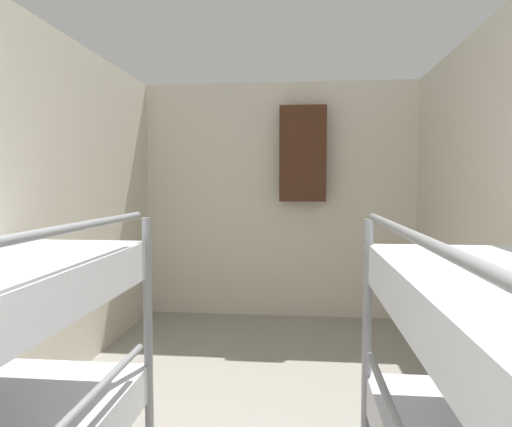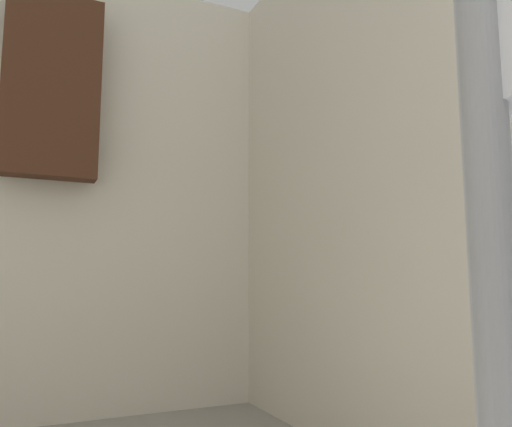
{
  "view_description": "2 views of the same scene",
  "coord_description": "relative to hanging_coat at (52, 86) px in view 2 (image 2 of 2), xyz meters",
  "views": [
    {
      "loc": [
        0.23,
        0.21,
        1.32
      ],
      "look_at": [
        -0.1,
        3.42,
        1.11
      ],
      "focal_mm": 32.0,
      "sensor_mm": 36.0,
      "label": 1
    },
    {
      "loc": [
        0.15,
        2.09,
        0.68
      ],
      "look_at": [
        0.8,
        3.47,
        0.88
      ],
      "focal_mm": 35.0,
      "sensor_mm": 36.0,
      "label": 2
    }
  ],
  "objects": [
    {
      "name": "hanging_coat",
      "position": [
        0.0,
        0.0,
        0.0
      ],
      "size": [
        0.44,
        0.12,
        0.9
      ],
      "color": "#472819"
    }
  ]
}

